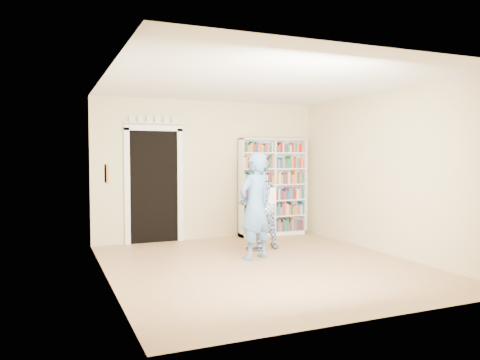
% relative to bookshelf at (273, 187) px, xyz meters
% --- Properties ---
extents(floor, '(5.00, 5.00, 0.00)m').
position_rel_bookshelf_xyz_m(floor, '(-1.32, -2.34, -1.00)').
color(floor, '#A77651').
rests_on(floor, ground).
extents(ceiling, '(5.00, 5.00, 0.00)m').
position_rel_bookshelf_xyz_m(ceiling, '(-1.32, -2.34, 1.70)').
color(ceiling, white).
rests_on(ceiling, wall_back).
extents(wall_back, '(4.50, 0.00, 4.50)m').
position_rel_bookshelf_xyz_m(wall_back, '(-1.32, 0.16, 0.35)').
color(wall_back, beige).
rests_on(wall_back, floor).
extents(wall_left, '(0.00, 5.00, 5.00)m').
position_rel_bookshelf_xyz_m(wall_left, '(-3.57, -2.34, 0.35)').
color(wall_left, beige).
rests_on(wall_left, floor).
extents(wall_right, '(0.00, 5.00, 5.00)m').
position_rel_bookshelf_xyz_m(wall_right, '(0.93, -2.34, 0.35)').
color(wall_right, beige).
rests_on(wall_right, floor).
extents(bookshelf, '(1.44, 0.27, 1.98)m').
position_rel_bookshelf_xyz_m(bookshelf, '(0.00, 0.00, 0.00)').
color(bookshelf, white).
rests_on(bookshelf, floor).
extents(doorway, '(1.10, 0.08, 2.43)m').
position_rel_bookshelf_xyz_m(doorway, '(-2.42, 0.13, 0.18)').
color(doorway, black).
rests_on(doorway, floor).
extents(wall_art, '(0.03, 0.25, 0.25)m').
position_rel_bookshelf_xyz_m(wall_art, '(-3.55, -2.14, 0.40)').
color(wall_art, brown).
rests_on(wall_art, wall_left).
extents(man_blue, '(0.71, 0.59, 1.68)m').
position_rel_bookshelf_xyz_m(man_blue, '(-1.26, -1.89, -0.16)').
color(man_blue, '#4E79AE').
rests_on(man_blue, floor).
extents(man_plaid, '(0.87, 0.73, 1.59)m').
position_rel_bookshelf_xyz_m(man_plaid, '(-0.89, -1.21, -0.20)').
color(man_plaid, '#2C4689').
rests_on(man_plaid, floor).
extents(paper_sheet, '(0.20, 0.05, 0.28)m').
position_rel_bookshelf_xyz_m(paper_sheet, '(-0.76, -1.42, -0.05)').
color(paper_sheet, white).
rests_on(paper_sheet, man_plaid).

